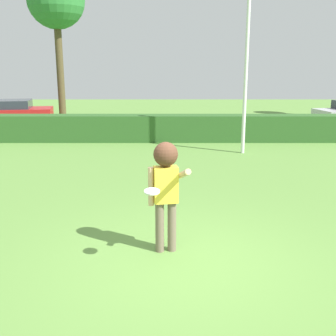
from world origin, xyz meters
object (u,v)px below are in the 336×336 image
(person, at_px, (168,181))
(parked_car_red, at_px, (10,112))
(maple_tree, at_px, (58,2))
(frisbee, at_px, (154,191))
(lamppost, at_px, (248,65))

(person, bearing_deg, parked_car_red, 118.77)
(maple_tree, bearing_deg, frisbee, -72.03)
(person, height_order, maple_tree, maple_tree)
(person, relative_size, lamppost, 0.35)
(lamppost, relative_size, maple_tree, 0.71)
(lamppost, height_order, parked_car_red, lamppost)
(frisbee, height_order, parked_car_red, parked_car_red)
(lamppost, bearing_deg, person, -108.47)
(lamppost, relative_size, parked_car_red, 1.19)
(person, relative_size, parked_car_red, 0.41)
(frisbee, relative_size, parked_car_red, 0.05)
(frisbee, relative_size, maple_tree, 0.03)
(parked_car_red, relative_size, maple_tree, 0.59)
(parked_car_red, distance_m, maple_tree, 5.92)
(person, distance_m, frisbee, 0.64)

